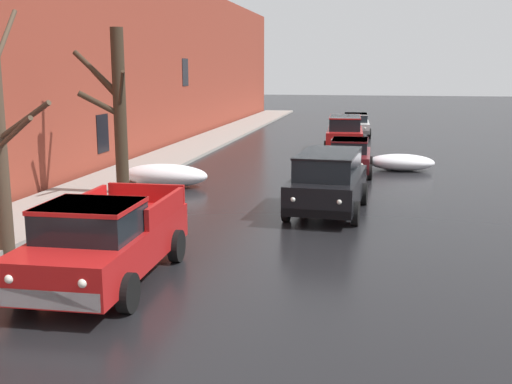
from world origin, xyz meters
The scene contains 10 objects.
left_sidewalk_slab centered at (-6.25, 18.00, 0.07)m, with size 2.77×80.00×0.14m, color gray.
brick_townhouse_facade centered at (-8.14, 18.00, 4.64)m, with size 0.63×80.00×9.27m.
snow_bank_along_left_kerb centered at (4.50, 22.54, 0.34)m, with size 2.75×1.43×0.69m.
snow_bank_mid_block_left centered at (-4.13, 17.12, 0.40)m, with size 3.20×1.39×0.82m.
bare_tree_mid_block centered at (-4.96, 15.11, 2.91)m, with size 2.50×2.16×5.54m.
pickup_truck_red_approaching_near_lane centered at (-1.78, 6.93, 0.88)m, with size 2.32×5.07×1.76m.
suv_black_parked_kerbside_close centered at (2.09, 14.05, 0.99)m, with size 2.32×4.63×1.82m.
sedan_maroon_parked_kerbside_mid centered at (2.40, 21.18, 0.75)m, with size 1.87×3.89×1.42m.
suv_red_parked_far_down_block centered at (1.82, 28.51, 0.99)m, with size 2.17×4.70×1.82m.
sedan_white_queued_behind_truck centered at (2.10, 36.28, 0.75)m, with size 2.06×4.29×1.42m.
Camera 1 is at (3.44, -4.09, 4.22)m, focal length 43.39 mm.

